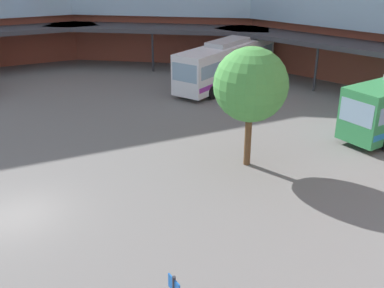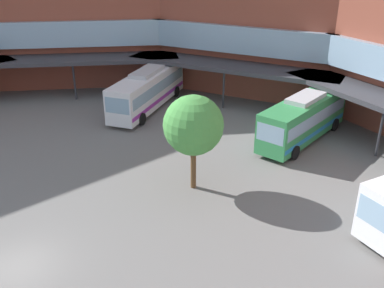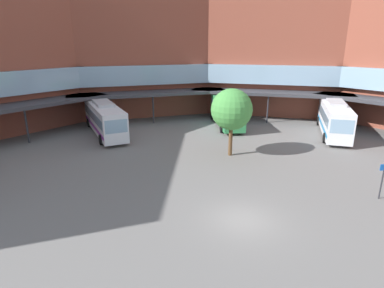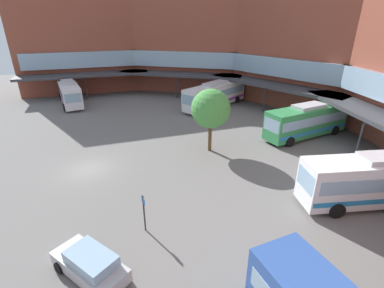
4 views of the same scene
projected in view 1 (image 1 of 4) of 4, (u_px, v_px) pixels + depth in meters
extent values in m
plane|color=slate|center=(18.00, 215.00, 19.92)|extent=(114.91, 114.91, 0.00)
cube|color=#8CADC6|center=(356.00, 9.00, 39.03)|extent=(20.10, 11.57, 2.63)
cube|color=#38383D|center=(328.00, 42.00, 36.95)|extent=(21.47, 10.05, 0.40)
cylinder|color=#2D2D33|center=(316.00, 69.00, 36.61)|extent=(0.20, 0.20, 3.76)
cube|color=#38383D|center=(156.00, 28.00, 43.39)|extent=(16.44, 19.04, 0.40)
cylinder|color=#2D2D33|center=(153.00, 52.00, 42.67)|extent=(0.20, 0.20, 3.76)
cube|color=white|center=(227.00, 63.00, 38.41)|extent=(7.31, 12.12, 3.10)
cube|color=#8CADC6|center=(227.00, 58.00, 38.26)|extent=(7.06, 11.48, 0.99)
cube|color=purple|center=(227.00, 73.00, 38.75)|extent=(7.23, 11.91, 0.37)
cube|color=#8CADC6|center=(185.00, 73.00, 33.77)|extent=(2.10, 1.03, 1.37)
cube|color=#B2B2B7|center=(228.00, 42.00, 37.73)|extent=(3.42, 4.72, 0.36)
cylinder|color=black|center=(213.00, 92.00, 35.17)|extent=(0.72, 1.13, 1.10)
cylinder|color=black|center=(186.00, 87.00, 36.54)|extent=(0.72, 1.13, 1.10)
cylinder|color=black|center=(263.00, 71.00, 41.34)|extent=(0.72, 1.13, 1.10)
cylinder|color=black|center=(238.00, 67.00, 42.71)|extent=(0.72, 1.13, 1.10)
cube|color=#8CADC6|center=(357.00, 112.00, 25.60)|extent=(2.21, 0.28, 1.36)
cylinder|color=black|center=(353.00, 128.00, 28.07)|extent=(0.38, 1.12, 1.10)
cylinder|color=brown|center=(248.00, 135.00, 24.02)|extent=(0.36, 0.36, 3.38)
sphere|color=#479342|center=(251.00, 85.00, 22.94)|extent=(3.81, 3.81, 3.81)
cube|color=#1959B2|center=(174.00, 286.00, 12.38)|extent=(0.60, 0.06, 0.44)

